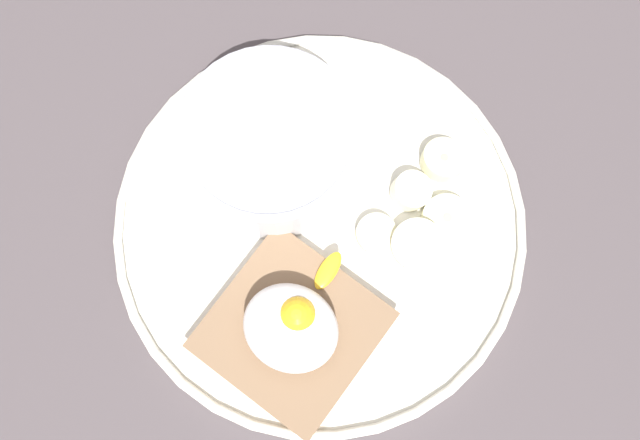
% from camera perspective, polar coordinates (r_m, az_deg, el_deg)
% --- Properties ---
extents(ground_plane, '(1.20, 1.20, 0.02)m').
position_cam_1_polar(ground_plane, '(0.51, 0.00, -0.95)').
color(ground_plane, '#494143').
rests_on(ground_plane, ground).
extents(plate, '(0.29, 0.29, 0.02)m').
position_cam_1_polar(plate, '(0.50, 0.00, -0.54)').
color(plate, silver).
rests_on(plate, ground_plane).
extents(oatmeal_bowl, '(0.12, 0.12, 0.06)m').
position_cam_1_polar(oatmeal_bowl, '(0.48, -3.92, 6.00)').
color(oatmeal_bowl, white).
rests_on(oatmeal_bowl, plate).
extents(toast_slice, '(0.11, 0.11, 0.01)m').
position_cam_1_polar(toast_slice, '(0.48, -2.24, -8.80)').
color(toast_slice, '#7E6146').
rests_on(toast_slice, plate).
extents(poached_egg, '(0.06, 0.09, 0.04)m').
position_cam_1_polar(poached_egg, '(0.45, -2.26, -8.46)').
color(poached_egg, white).
rests_on(poached_egg, toast_slice).
extents(banana_slice_front, '(0.04, 0.04, 0.02)m').
position_cam_1_polar(banana_slice_front, '(0.50, 7.30, 2.33)').
color(banana_slice_front, '#F3EBC8').
rests_on(banana_slice_front, plate).
extents(banana_slice_left, '(0.04, 0.04, 0.01)m').
position_cam_1_polar(banana_slice_left, '(0.50, 10.07, 0.08)').
color(banana_slice_left, beige).
rests_on(banana_slice_left, plate).
extents(banana_slice_back, '(0.04, 0.04, 0.02)m').
position_cam_1_polar(banana_slice_back, '(0.49, 7.77, -1.97)').
color(banana_slice_back, beige).
rests_on(banana_slice_back, plate).
extents(banana_slice_right, '(0.03, 0.03, 0.02)m').
position_cam_1_polar(banana_slice_right, '(0.51, 9.82, 4.76)').
color(banana_slice_right, '#EFEAB1').
rests_on(banana_slice_right, plate).
extents(banana_slice_inner, '(0.04, 0.04, 0.01)m').
position_cam_1_polar(banana_slice_inner, '(0.49, 4.51, -1.08)').
color(banana_slice_inner, beige).
rests_on(banana_slice_inner, plate).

